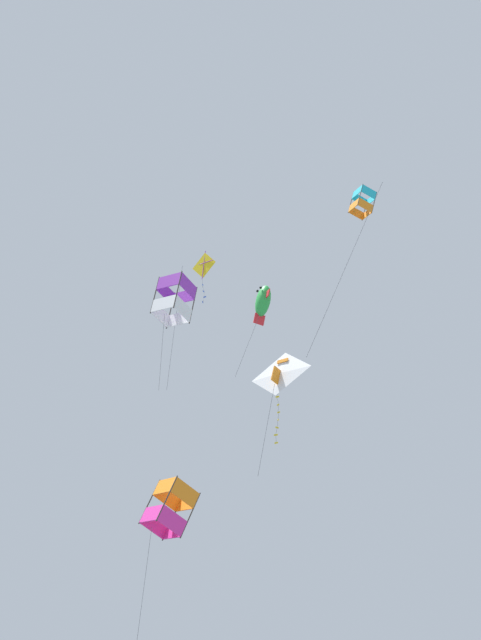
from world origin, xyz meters
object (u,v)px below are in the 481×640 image
kite_box_near_right (174,300)px  kite_delta_low_drifter (280,374)px  kite_diamond_near_left (203,267)px  kite_fish_upper_right (263,301)px  kite_box_highest (170,508)px  kite_box_mid_left (362,203)px

kite_box_near_right → kite_delta_low_drifter: 8.14m
kite_box_near_right → kite_delta_low_drifter: size_ratio=1.16×
kite_diamond_near_left → kite_box_near_right: (-3.28, -1.97, -3.45)m
kite_diamond_near_left → kite_fish_upper_right: (0.63, -4.19, -3.18)m
kite_fish_upper_right → kite_box_highest: kite_fish_upper_right is taller
kite_diamond_near_left → kite_box_mid_left: bearing=160.1°
kite_fish_upper_right → kite_box_highest: size_ratio=0.69×
kite_diamond_near_left → kite_box_near_right: size_ratio=1.33×
kite_box_highest → kite_diamond_near_left: bearing=-47.7°
kite_box_near_right → kite_box_highest: 10.58m
kite_diamond_near_left → kite_delta_low_drifter: kite_diamond_near_left is taller
kite_fish_upper_right → kite_diamond_near_left: bearing=29.6°
kite_fish_upper_right → kite_box_mid_left: (-0.44, -7.19, 2.39)m
kite_box_near_right → kite_box_mid_left: size_ratio=0.72×
kite_box_near_right → kite_fish_upper_right: kite_box_near_right is taller
kite_diamond_near_left → kite_fish_upper_right: 5.29m
kite_box_highest → kite_fish_upper_right: bearing=-92.6°
kite_diamond_near_left → kite_box_highest: 14.99m
kite_box_near_right → kite_fish_upper_right: bearing=-138.1°
kite_diamond_near_left → kite_box_near_right: 5.15m
kite_box_near_right → kite_delta_low_drifter: (1.14, -6.29, -5.03)m
kite_diamond_near_left → kite_delta_low_drifter: 12.03m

